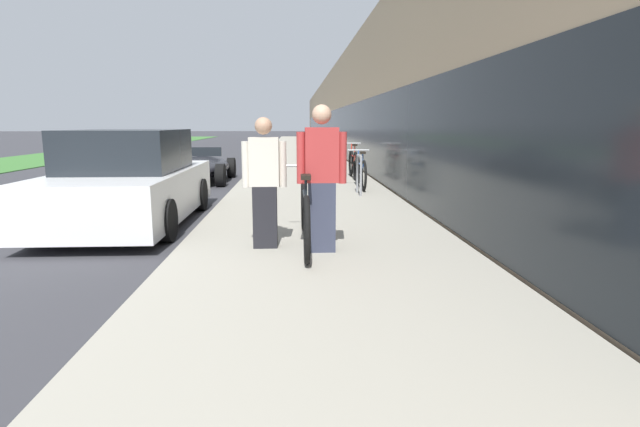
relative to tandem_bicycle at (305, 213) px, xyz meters
The scene contains 11 objects.
sidewalk_slab 19.37m from the tandem_bicycle, 89.32° to the left, with size 3.60×70.00×0.13m.
storefront_facade 28.31m from the tandem_bicycle, 75.54° to the left, with size 10.01×70.00×4.69m.
lawn_strip 26.21m from the tandem_bicycle, 116.93° to the left, with size 4.34×70.00×0.03m.
tandem_bicycle is the anchor object (origin of this frame).
person_rider 0.58m from the tandem_bicycle, 58.29° to the right, with size 0.58×0.23×1.70m.
person_bystander 0.63m from the tandem_bicycle, 169.58° to the right, with size 0.53×0.21×1.56m.
bike_rack_hoop 4.60m from the tandem_bicycle, 74.20° to the left, with size 0.05×0.60×0.84m.
cruiser_bike_nearest 5.63m from the tandem_bicycle, 75.41° to the left, with size 0.52×1.76×0.88m.
cruiser_bike_middle 7.77m from the tandem_bicycle, 78.85° to the left, with size 0.52×1.78×0.96m.
parked_sedan_curbside 3.46m from the tandem_bicycle, 143.16° to the left, with size 1.93×4.25×1.52m.
vintage_roadster_curbside 8.57m from the tandem_bicycle, 108.92° to the left, with size 1.72×3.96×0.95m.
Camera 1 is at (5.30, -4.40, 1.61)m, focal length 28.00 mm.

